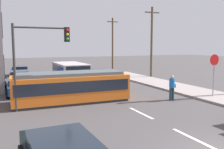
# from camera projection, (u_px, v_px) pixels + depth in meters

# --- Properties ---
(ground_plane) EXTENTS (120.00, 120.00, 0.00)m
(ground_plane) POSITION_uv_depth(u_px,v_px,m) (111.00, 99.00, 17.00)
(ground_plane) COLOR #494445
(lane_stripe_1) EXTENTS (0.16, 2.40, 0.01)m
(lane_stripe_1) POSITION_uv_depth(u_px,v_px,m) (193.00, 138.00, 9.74)
(lane_stripe_1) COLOR silver
(lane_stripe_1) RESTS_ON ground
(lane_stripe_2) EXTENTS (0.16, 2.40, 0.01)m
(lane_stripe_2) POSITION_uv_depth(u_px,v_px,m) (141.00, 113.00, 13.37)
(lane_stripe_2) COLOR silver
(lane_stripe_2) RESTS_ON ground
(lane_stripe_3) EXTENTS (0.16, 2.40, 0.01)m
(lane_stripe_3) POSITION_uv_depth(u_px,v_px,m) (84.00, 85.00, 22.60)
(lane_stripe_3) COLOR silver
(lane_stripe_3) RESTS_ON ground
(lane_stripe_4) EXTENTS (0.16, 2.40, 0.01)m
(lane_stripe_4) POSITION_uv_depth(u_px,v_px,m) (67.00, 77.00, 28.04)
(lane_stripe_4) COLOR silver
(lane_stripe_4) RESTS_ON ground
(streetcar_tram) EXTENTS (7.28, 2.70, 1.93)m
(streetcar_tram) POSITION_uv_depth(u_px,v_px,m) (71.00, 87.00, 15.93)
(streetcar_tram) COLOR orange
(streetcar_tram) RESTS_ON ground
(city_bus) EXTENTS (2.57, 5.53, 1.87)m
(city_bus) POSITION_uv_depth(u_px,v_px,m) (70.00, 71.00, 24.53)
(city_bus) COLOR #B6AAAD
(city_bus) RESTS_ON ground
(pedestrian_crossing) EXTENTS (0.51, 0.36, 1.67)m
(pedestrian_crossing) POSITION_uv_depth(u_px,v_px,m) (172.00, 86.00, 16.39)
(pedestrian_crossing) COLOR #1D3B3F
(pedestrian_crossing) RESTS_ON ground
(parked_sedan_mid) EXTENTS (2.00, 4.01, 1.19)m
(parked_sedan_mid) POSITION_uv_depth(u_px,v_px,m) (20.00, 86.00, 18.43)
(parked_sedan_mid) COLOR navy
(parked_sedan_mid) RESTS_ON ground
(parked_sedan_far) EXTENTS (2.11, 4.12, 1.19)m
(parked_sedan_far) POSITION_uv_depth(u_px,v_px,m) (20.00, 77.00, 23.99)
(parked_sedan_far) COLOR black
(parked_sedan_far) RESTS_ON ground
(parked_sedan_furthest) EXTENTS (2.07, 4.46, 1.19)m
(parked_sedan_furthest) POSITION_uv_depth(u_px,v_px,m) (20.00, 71.00, 29.44)
(parked_sedan_furthest) COLOR #0B2B9B
(parked_sedan_furthest) RESTS_ON ground
(stop_sign) EXTENTS (0.76, 0.07, 2.88)m
(stop_sign) POSITION_uv_depth(u_px,v_px,m) (214.00, 66.00, 16.93)
(stop_sign) COLOR gray
(stop_sign) RESTS_ON sidewalk_curb_right
(traffic_light_mast) EXTENTS (3.12, 0.33, 4.79)m
(traffic_light_mast) POSITION_uv_depth(u_px,v_px,m) (38.00, 50.00, 13.79)
(traffic_light_mast) COLOR #333333
(traffic_light_mast) RESTS_ON ground
(utility_pole_mid) EXTENTS (1.80, 0.24, 7.79)m
(utility_pole_mid) POSITION_uv_depth(u_px,v_px,m) (152.00, 41.00, 27.57)
(utility_pole_mid) COLOR brown
(utility_pole_mid) RESTS_ON ground
(utility_pole_far) EXTENTS (1.80, 0.24, 7.75)m
(utility_pole_far) POSITION_uv_depth(u_px,v_px,m) (113.00, 42.00, 38.05)
(utility_pole_far) COLOR brown
(utility_pole_far) RESTS_ON ground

